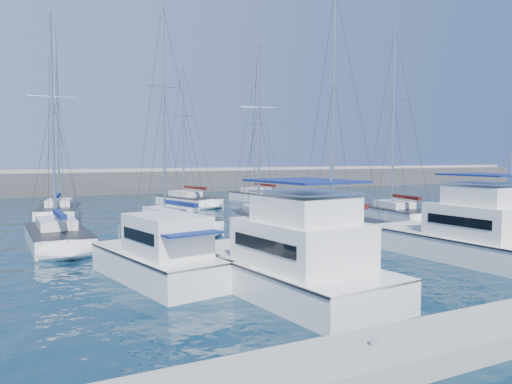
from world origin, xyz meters
name	(u,v)px	position (x,y,z in m)	size (l,w,h in m)	color
ground	(351,258)	(0.00, 0.00, 0.00)	(220.00, 220.00, 0.00)	black
breakwater	(122,185)	(0.00, 52.00, 1.05)	(160.00, 6.00, 4.45)	#424244
dock_cleat_near_port	(374,341)	(-8.00, -11.00, 0.72)	(0.16, 0.16, 0.25)	silver
motor_yacht_port_outer	(160,259)	(-10.01, -0.29, 0.94)	(4.10, 7.70, 3.20)	white
motor_yacht_port_inner	(288,263)	(-6.22, -4.13, 1.13)	(4.85, 10.36, 4.69)	white
motor_yacht_stbd_inner	(467,236)	(4.95, -2.91, 1.13)	(4.10, 9.72, 4.69)	white
sailboat_mid_a	(57,237)	(-12.85, 10.59, 0.51)	(3.13, 8.23, 13.71)	white
sailboat_mid_b	(171,222)	(-5.12, 13.58, 0.54)	(4.87, 8.77, 16.10)	white
sailboat_mid_c	(261,220)	(1.19, 12.00, 0.53)	(4.57, 7.47, 13.95)	white
sailboat_mid_d	(339,222)	(5.33, 8.12, 0.54)	(4.02, 8.98, 17.11)	white
sailboat_mid_e	(397,213)	(12.88, 10.42, 0.55)	(3.90, 7.45, 15.75)	white
sailboat_back_a	(59,211)	(-11.29, 24.72, 0.55)	(4.55, 8.19, 16.32)	white
sailboat_back_b	(188,201)	(1.90, 29.61, 0.53)	(5.08, 8.48, 15.11)	white
sailboat_back_c	(258,197)	(10.99, 31.00, 0.52)	(4.01, 8.58, 14.34)	white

